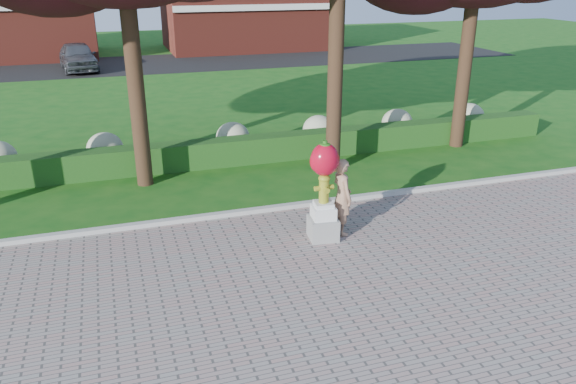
% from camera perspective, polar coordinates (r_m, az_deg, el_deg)
% --- Properties ---
extents(ground, '(100.00, 100.00, 0.00)m').
position_cam_1_polar(ground, '(11.29, -1.47, -8.40)').
color(ground, '#145014').
rests_on(ground, ground).
extents(curb, '(40.00, 0.18, 0.15)m').
position_cam_1_polar(curb, '(13.85, -5.02, -2.17)').
color(curb, '#ADADA5').
rests_on(curb, ground).
extents(lawn_hedge, '(24.00, 0.70, 0.80)m').
position_cam_1_polar(lawn_hedge, '(17.41, -8.09, 3.90)').
color(lawn_hedge, '#124115').
rests_on(lawn_hedge, ground).
extents(hydrangea_row, '(20.10, 1.10, 0.99)m').
position_cam_1_polar(hydrangea_row, '(18.41, -6.93, 5.43)').
color(hydrangea_row, '#AAB68B').
rests_on(hydrangea_row, ground).
extents(street, '(50.00, 8.00, 0.02)m').
position_cam_1_polar(street, '(37.90, -13.96, 12.51)').
color(street, black).
rests_on(street, ground).
extents(building_right, '(12.00, 8.00, 6.40)m').
position_cam_1_polar(building_right, '(44.75, -4.28, 18.49)').
color(building_right, maroon).
rests_on(building_right, ground).
extents(hydrant_sculpture, '(0.68, 0.68, 2.27)m').
position_cam_1_polar(hydrant_sculpture, '(12.18, 3.67, 0.40)').
color(hydrant_sculpture, gray).
rests_on(hydrant_sculpture, walkway).
extents(woman, '(0.49, 0.69, 1.78)m').
position_cam_1_polar(woman, '(12.58, 5.50, -0.48)').
color(woman, '#A0765B').
rests_on(woman, walkway).
extents(parked_car, '(2.53, 5.01, 1.64)m').
position_cam_1_polar(parked_car, '(36.54, -20.57, 12.79)').
color(parked_car, '#44464C').
rests_on(parked_car, street).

